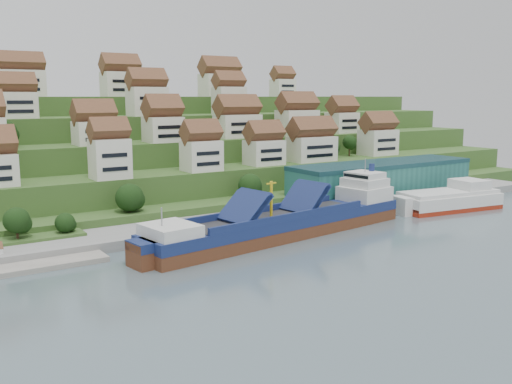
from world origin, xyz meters
TOP-DOWN VIEW (x-y plane):
  - ground at (0.00, 0.00)m, footprint 300.00×300.00m
  - quay at (20.00, 15.00)m, footprint 180.00×14.00m
  - hillside at (0.00, 103.55)m, footprint 260.00×128.00m
  - hillside_village at (0.53, 59.81)m, footprint 159.06×63.39m
  - hillside_trees at (-3.62, 44.48)m, footprint 132.61×62.55m
  - warehouse at (52.00, 17.00)m, footprint 60.00×15.00m
  - flagpole at (18.11, 10.00)m, footprint 1.28×0.16m
  - cargo_ship at (5.55, 0.05)m, footprint 70.52×19.88m
  - second_ship at (60.84, -0.44)m, footprint 31.32×15.25m

SIDE VIEW (x-z plane):
  - ground at x=0.00m, z-range 0.00..0.00m
  - quay at x=20.00m, z-range 0.00..2.20m
  - second_ship at x=60.84m, z-range -1.73..6.99m
  - cargo_ship at x=5.55m, z-range -4.68..10.68m
  - flagpole at x=18.11m, z-range 2.88..10.88m
  - warehouse at x=52.00m, z-range 2.20..12.20m
  - hillside at x=0.00m, z-range -4.84..26.16m
  - hillside_trees at x=-3.62m, z-range 0.76..32.05m
  - hillside_village at x=0.53m, z-range 9.68..38.04m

